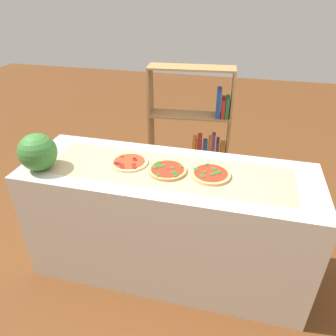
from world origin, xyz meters
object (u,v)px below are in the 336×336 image
pizza_spinach_2 (211,174)px  pizza_pepperoni_0 (129,162)px  pizza_spinach_1 (167,170)px  bookshelf (198,142)px  watermelon (38,152)px

pizza_spinach_2 → pizza_pepperoni_0: bearing=177.7°
pizza_spinach_2 → pizza_spinach_1: bearing=-175.7°
pizza_spinach_1 → bookshelf: 1.13m
pizza_spinach_1 → bookshelf: (0.05, 1.09, -0.30)m
pizza_spinach_1 → bookshelf: bookshelf is taller
pizza_spinach_1 → watermelon: 0.87m
watermelon → bookshelf: bearing=54.1°
pizza_pepperoni_0 → bookshelf: size_ratio=0.19×
pizza_spinach_2 → bookshelf: bearing=102.5°
pizza_spinach_1 → watermelon: watermelon is taller
pizza_spinach_2 → watermelon: (-1.14, -0.19, 0.11)m
pizza_spinach_1 → bookshelf: size_ratio=0.19×
pizza_pepperoni_0 → pizza_spinach_1: bearing=-8.8°
pizza_spinach_2 → watermelon: bearing=-170.7°
pizza_pepperoni_0 → pizza_spinach_1: (0.29, -0.04, 0.00)m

